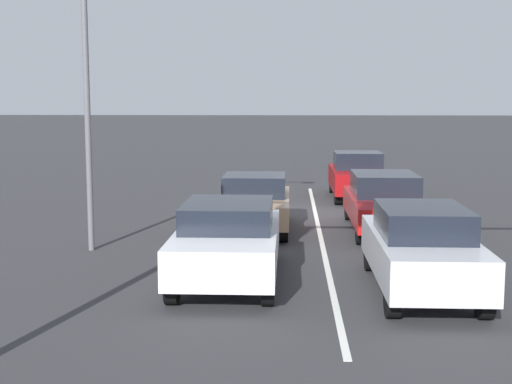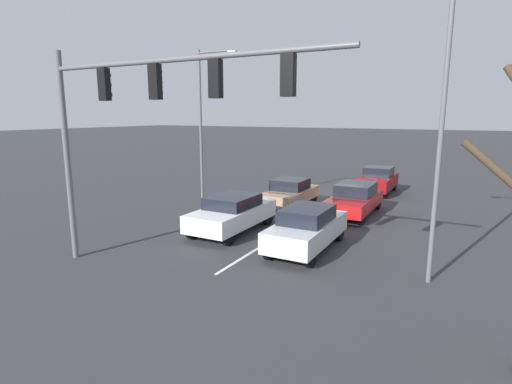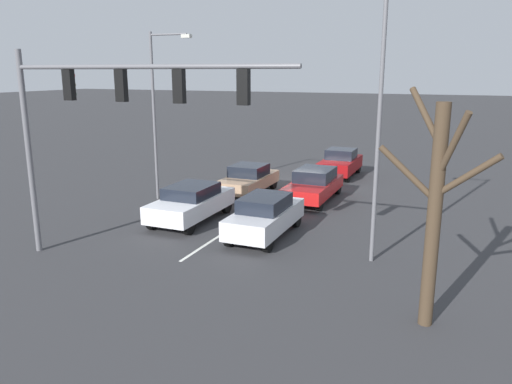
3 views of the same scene
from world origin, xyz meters
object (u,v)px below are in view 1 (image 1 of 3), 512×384
Objects in this scene: car_red_leftlane_second at (385,202)px; car_maroon_leftlane_third at (358,175)px; car_silver_leftlane_front at (421,248)px; car_white_midlane_front at (228,240)px; street_lamp_right_shoulder at (96,50)px; car_tan_midlane_second at (254,202)px.

car_maroon_leftlane_third reaches higher than car_red_leftlane_second.
car_white_midlane_front is (3.62, -0.68, -0.01)m from car_silver_leftlane_front.
street_lamp_right_shoulder is (6.96, 2.79, 3.85)m from car_red_leftlane_second.
car_maroon_leftlane_third reaches higher than car_tan_midlane_second.
car_white_midlane_front is at bearing 87.35° from car_tan_midlane_second.
car_white_midlane_front reaches higher than car_red_leftlane_second.
car_white_midlane_front is 12.13m from car_maroon_leftlane_third.
car_silver_leftlane_front is at bearing 88.70° from car_red_leftlane_second.
street_lamp_right_shoulder is at bearing 38.78° from car_tan_midlane_second.
car_white_midlane_front is 6.59m from car_red_leftlane_second.
car_tan_midlane_second is (3.37, -6.08, -0.07)m from car_silver_leftlane_front.
car_white_midlane_front is at bearing 140.67° from street_lamp_right_shoulder.
car_red_leftlane_second is at bearing 91.39° from car_maroon_leftlane_third.
car_silver_leftlane_front is 0.55× the size of street_lamp_right_shoulder.
car_silver_leftlane_front reaches higher than car_tan_midlane_second.
street_lamp_right_shoulder is (3.20, -2.63, 3.82)m from car_white_midlane_front.
car_maroon_leftlane_third is at bearing -118.52° from car_tan_midlane_second.
car_red_leftlane_second is at bearing -91.30° from car_silver_leftlane_front.
street_lamp_right_shoulder is at bearing 52.74° from car_maroon_leftlane_third.
street_lamp_right_shoulder reaches higher than car_maroon_leftlane_third.
street_lamp_right_shoulder is at bearing -25.83° from car_silver_leftlane_front.
car_silver_leftlane_front is at bearing 154.17° from street_lamp_right_shoulder.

